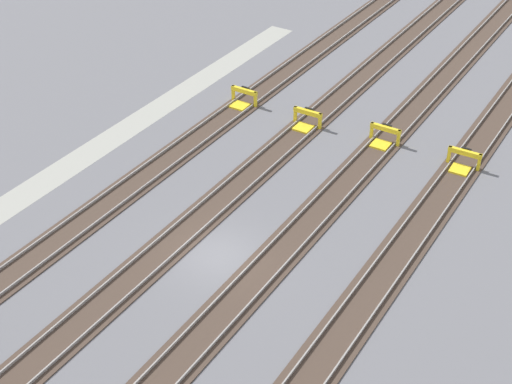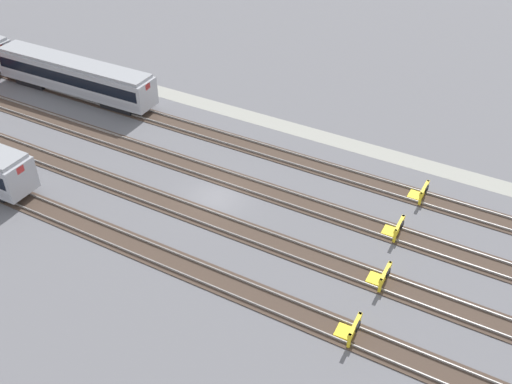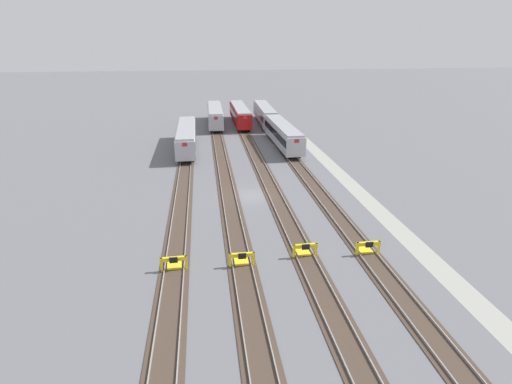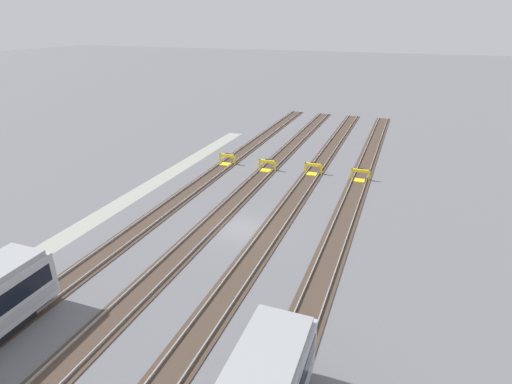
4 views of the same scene
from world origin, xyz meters
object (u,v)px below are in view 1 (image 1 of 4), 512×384
bumper_stop_nearest_track (242,99)px  bumper_stop_far_inner_track (462,162)px  bumper_stop_middle_track (383,137)px  bumper_stop_near_inner_track (306,120)px

bumper_stop_nearest_track → bumper_stop_far_inner_track: bearing=91.3°
bumper_stop_nearest_track → bumper_stop_middle_track: 10.21m
bumper_stop_middle_track → bumper_stop_far_inner_track: (0.09, 5.10, 0.00)m
bumper_stop_near_inner_track → bumper_stop_far_inner_track: same height
bumper_stop_nearest_track → bumper_stop_middle_track: (-0.44, 10.20, 0.00)m
bumper_stop_near_inner_track → bumper_stop_middle_track: bearing=98.4°
bumper_stop_near_inner_track → bumper_stop_middle_track: 5.15m
bumper_stop_far_inner_track → bumper_stop_middle_track: bearing=-91.0°
bumper_stop_middle_track → bumper_stop_far_inner_track: bearing=89.0°
bumper_stop_far_inner_track → bumper_stop_near_inner_track: bearing=-86.3°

